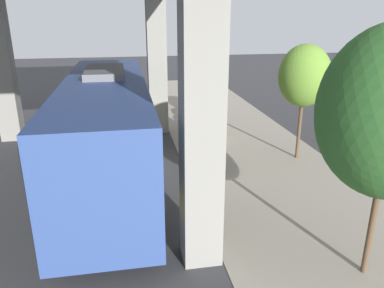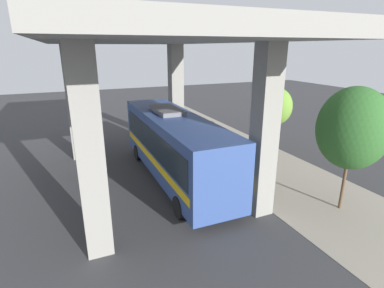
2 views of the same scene
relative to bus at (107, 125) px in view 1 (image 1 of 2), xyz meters
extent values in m
plane|color=#38383A|center=(-2.77, -0.39, -2.09)|extent=(80.00, 80.00, 0.00)
cube|color=gray|center=(-5.77, -0.39, -2.08)|extent=(6.00, 40.00, 0.02)
cube|color=gray|center=(-2.27, -5.73, 1.59)|extent=(0.90, 0.90, 7.36)
cube|color=gray|center=(-2.27, 4.94, 1.59)|extent=(0.90, 0.90, 7.36)
cube|color=gray|center=(4.73, -5.73, 1.59)|extent=(0.90, 0.90, 7.36)
cube|color=#334C8C|center=(0.00, 0.01, -0.05)|extent=(2.66, 11.43, 3.17)
cube|color=#19232D|center=(0.00, 0.01, 0.33)|extent=(2.70, 10.51, 1.40)
cube|color=yellow|center=(0.00, 0.01, -0.69)|extent=(2.70, 10.86, 0.38)
cube|color=slate|center=(0.00, -1.14, 1.65)|extent=(1.33, 2.86, 0.24)
cylinder|color=black|center=(-1.25, 4.01, -1.59)|extent=(0.28, 1.00, 1.00)
cylinder|color=black|center=(1.25, 4.01, -1.59)|extent=(0.28, 1.00, 1.00)
cylinder|color=black|center=(-1.25, -3.71, -1.59)|extent=(0.28, 1.00, 1.00)
cylinder|color=black|center=(1.25, -3.71, -1.59)|extent=(0.28, 1.00, 1.00)
cylinder|color=#B21919|center=(-3.62, -5.96, -1.70)|extent=(0.19, 0.19, 0.77)
sphere|color=#B21919|center=(-3.62, -5.96, -1.26)|extent=(0.18, 0.18, 0.18)
cylinder|color=#B21919|center=(-3.76, -5.96, -1.59)|extent=(0.12, 0.09, 0.09)
cylinder|color=#B21919|center=(-3.48, -5.96, -1.59)|extent=(0.12, 0.09, 0.09)
cylinder|color=gray|center=(-4.82, -4.14, -1.72)|extent=(1.01, 1.01, 0.73)
sphere|color=olive|center=(-4.82, -4.14, -1.05)|extent=(1.11, 1.11, 1.11)
sphere|color=#BF334C|center=(-4.70, -4.24, -1.22)|extent=(0.35, 0.35, 0.35)
cylinder|color=gray|center=(-3.69, -3.03, -1.70)|extent=(1.09, 1.09, 0.77)
sphere|color=olive|center=(-3.69, -3.03, -0.94)|extent=(1.36, 1.36, 1.36)
sphere|color=#BF334C|center=(-3.55, -3.14, -1.16)|extent=(0.38, 0.38, 0.38)
cylinder|color=gray|center=(-3.59, -0.45, -1.75)|extent=(1.21, 1.21, 0.67)
sphere|color=#2D6028|center=(-3.59, -0.45, -1.01)|extent=(1.48, 1.48, 1.48)
sphere|color=#993F8C|center=(-3.44, -0.57, -1.24)|extent=(0.43, 0.43, 0.43)
cylinder|color=gray|center=(-4.99, -5.70, -1.81)|extent=(1.25, 1.25, 0.56)
sphere|color=#38722D|center=(-4.99, -5.70, -1.15)|extent=(1.38, 1.38, 1.38)
sphere|color=#993F8C|center=(-4.84, -5.83, -1.35)|extent=(0.44, 0.44, 0.44)
cylinder|color=brown|center=(-7.56, -0.90, -0.68)|extent=(0.14, 0.14, 2.81)
ellipsoid|color=olive|center=(-7.56, -0.90, 1.33)|extent=(2.02, 2.02, 2.43)
cylinder|color=brown|center=(-5.90, 6.22, -0.62)|extent=(0.14, 0.14, 2.94)
camera|label=1|loc=(-0.66, 12.63, 3.65)|focal=35.00mm
camera|label=2|loc=(5.29, 14.85, 5.06)|focal=28.00mm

